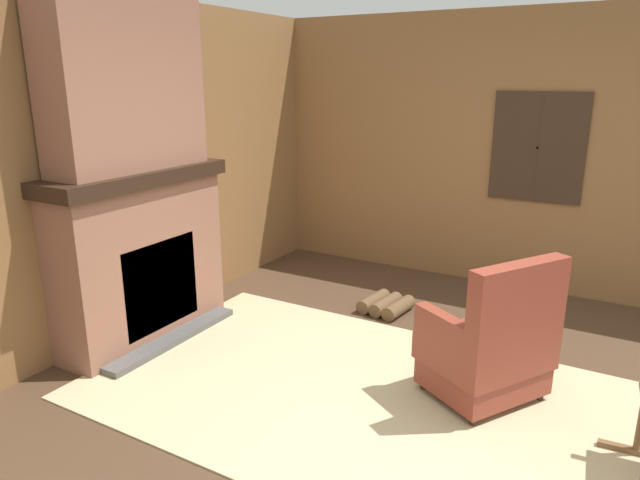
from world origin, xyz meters
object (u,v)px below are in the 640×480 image
storage_case (165,155)px  firewood_stack (386,305)px  decorative_plate_on_mantel (134,153)px  armchair (490,348)px  oil_lamp_vase (99,162)px

storage_case → firewood_stack: bearing=33.8°
firewood_stack → decorative_plate_on_mantel: 2.49m
armchair → storage_case: 2.88m
oil_lamp_vase → decorative_plate_on_mantel: bearing=93.3°
armchair → firewood_stack: armchair is taller
firewood_stack → decorative_plate_on_mantel: (-1.56, -1.33, 1.41)m
storage_case → oil_lamp_vase: bearing=-90.0°
armchair → decorative_plate_on_mantel: size_ratio=4.36×
oil_lamp_vase → decorative_plate_on_mantel: oil_lamp_vase is taller
storage_case → decorative_plate_on_mantel: decorative_plate_on_mantel is taller
oil_lamp_vase → storage_case: (0.00, 0.65, -0.03)m
armchair → oil_lamp_vase: (-2.68, -0.68, 1.08)m
oil_lamp_vase → storage_case: size_ratio=1.09×
decorative_plate_on_mantel → storage_case: bearing=86.2°
armchair → decorative_plate_on_mantel: decorative_plate_on_mantel is taller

